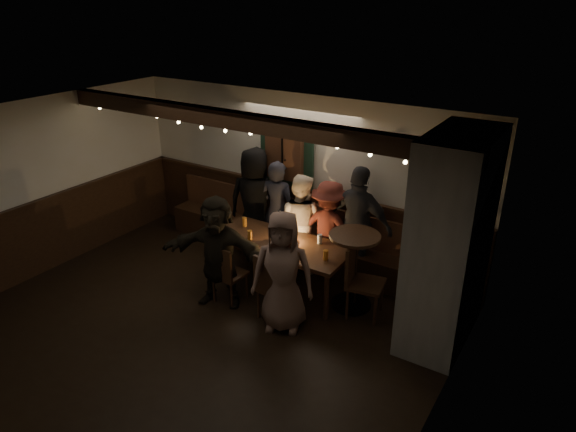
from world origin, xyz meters
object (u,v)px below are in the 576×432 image
Objects in this scene: person_c at (300,222)px; person_f at (218,252)px; person_g at (283,272)px; chair_end at (359,276)px; person_b at (277,211)px; person_d at (329,229)px; person_a at (255,202)px; dining_table at (280,246)px; chair_near_left at (225,271)px; person_e at (358,225)px; high_top at (353,262)px; chair_near_right at (272,285)px.

person_f is (-0.42, -1.44, 0.02)m from person_c.
chair_end is at bearing 25.57° from person_g.
person_b is at bearing 74.25° from person_f.
person_d is 1.51m from person_g.
chair_end is 1.93m from person_b.
person_b is (0.41, 0.02, -0.07)m from person_a.
person_a is at bearing -7.57° from person_c.
person_d is at bearing 169.77° from person_b.
dining_table is 0.87m from chair_near_left.
chair_near_left is (-0.40, -0.75, -0.17)m from dining_table.
person_c is at bearing 157.97° from person_a.
person_e is (0.90, 0.13, 0.12)m from person_c.
chair_near_left is at bearing -156.00° from chair_end.
high_top is at bearing 112.79° from person_e.
chair_end is (1.64, 0.73, 0.08)m from chair_near_left.
chair_end is at bearing 135.37° from person_d.
high_top is 0.61× the size of person_e.
person_g is (0.16, -1.50, 0.05)m from person_d.
person_a is 1.56m from person_f.
person_a is at bearing 163.48° from high_top.
person_d is at bearing 139.02° from high_top.
person_e reaches higher than high_top.
high_top is (-0.15, 0.13, 0.11)m from chair_end.
person_b reaches higher than dining_table.
chair_end is 0.95m from person_e.
person_g reaches higher than person_d.
person_c is at bearing 161.70° from person_b.
chair_near_left is 0.56× the size of person_f.
person_b is (-1.76, 0.75, 0.25)m from chair_end.
person_a is at bearing -7.23° from person_b.
person_f is at bearing 56.17° from person_d.
dining_table is 0.82m from person_d.
chair_near_right is 0.63× the size of person_d.
person_d is at bearing 161.78° from person_a.
high_top is (1.49, 0.86, 0.19)m from chair_near_left.
person_f is (-0.87, -1.50, 0.04)m from person_d.
chair_end is 0.65× the size of person_f.
dining_table is 2.01× the size of chair_end.
person_b reaches higher than high_top.
person_e reaches higher than dining_table.
chair_end is at bearing 147.41° from person_b.
person_e is 1.60m from person_g.
person_e reaches higher than person_b.
chair_near_right reaches higher than chair_near_left.
person_b is 1.10× the size of person_d.
chair_near_right is 0.89m from person_f.
person_d is 0.95× the size of person_f.
person_c is at bearing 76.61° from chair_near_left.
person_e reaches higher than chair_near_right.
person_g is at bearing 92.66° from person_d.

